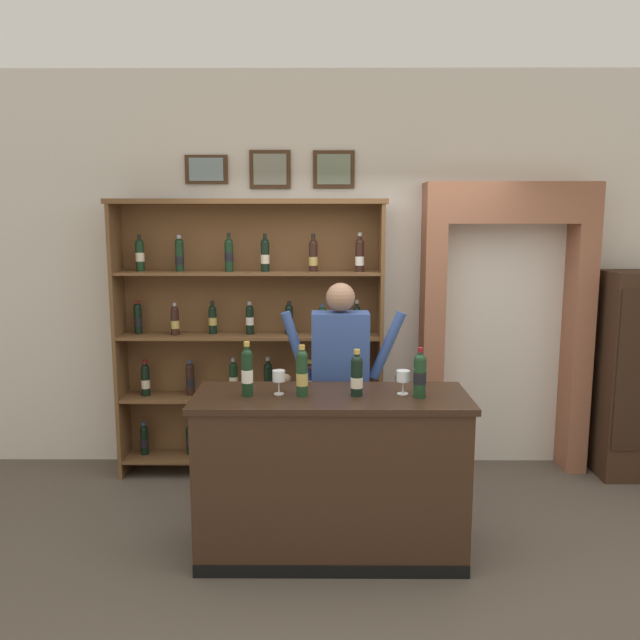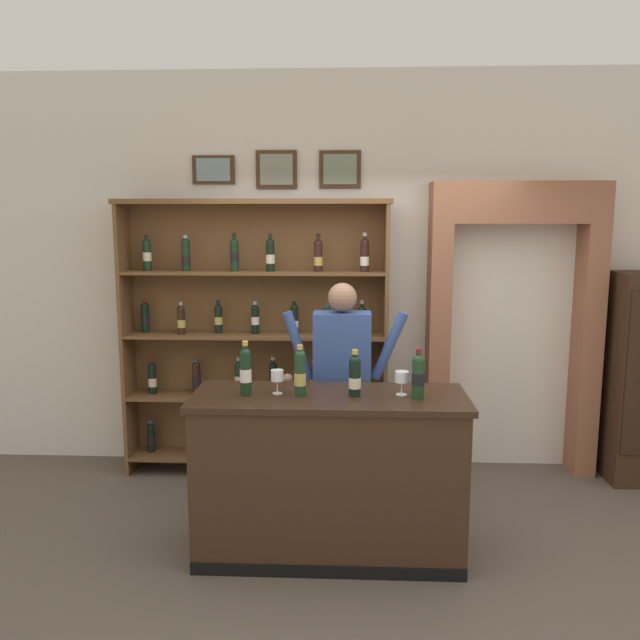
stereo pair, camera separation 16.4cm
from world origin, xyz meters
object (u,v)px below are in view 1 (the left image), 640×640
(wine_shelf, at_px, (250,332))
(tasting_bottle_chianti, at_px, (357,375))
(tasting_bottle_grappa, at_px, (247,371))
(wine_glass_right, at_px, (279,377))
(side_cabinet, at_px, (637,375))
(tasting_bottle_riserva, at_px, (420,374))
(tasting_bottle_brunello, at_px, (302,372))
(shopkeeper, at_px, (340,373))
(wine_glass_center, at_px, (403,377))
(tasting_counter, at_px, (331,475))

(wine_shelf, distance_m, tasting_bottle_chianti, 1.58)
(tasting_bottle_grappa, bearing_deg, wine_glass_right, 10.82)
(side_cabinet, relative_size, tasting_bottle_grappa, 5.03)
(tasting_bottle_grappa, height_order, tasting_bottle_riserva, tasting_bottle_grappa)
(tasting_bottle_grappa, height_order, tasting_bottle_brunello, tasting_bottle_grappa)
(wine_shelf, height_order, tasting_bottle_riserva, wine_shelf)
(wine_glass_right, bearing_deg, tasting_bottle_riserva, -3.98)
(wine_shelf, xyz_separation_m, tasting_bottle_chianti, (0.81, -1.36, -0.03))
(shopkeeper, distance_m, tasting_bottle_grappa, 0.87)
(tasting_bottle_grappa, bearing_deg, tasting_bottle_brunello, 0.19)
(wine_glass_right, relative_size, wine_glass_center, 1.01)
(wine_shelf, relative_size, tasting_bottle_grappa, 6.71)
(tasting_bottle_riserva, xyz_separation_m, wine_glass_center, (-0.09, 0.07, -0.04))
(tasting_counter, height_order, tasting_bottle_riserva, tasting_bottle_riserva)
(tasting_bottle_chianti, bearing_deg, wine_glass_right, 176.58)
(wine_glass_center, bearing_deg, wine_shelf, 129.68)
(tasting_counter, bearing_deg, tasting_bottle_riserva, -5.52)
(side_cabinet, bearing_deg, tasting_counter, -152.82)
(shopkeeper, xyz_separation_m, wine_glass_right, (-0.40, -0.58, 0.12))
(tasting_counter, xyz_separation_m, shopkeeper, (0.07, 0.59, 0.52))
(side_cabinet, height_order, tasting_bottle_riserva, side_cabinet)
(tasting_counter, distance_m, tasting_bottle_grappa, 0.85)
(side_cabinet, xyz_separation_m, tasting_bottle_grappa, (-3.05, -1.33, 0.35))
(shopkeeper, relative_size, tasting_bottle_brunello, 5.28)
(wine_shelf, height_order, side_cabinet, wine_shelf)
(tasting_counter, height_order, shopkeeper, shopkeeper)
(tasting_bottle_grappa, relative_size, wine_glass_right, 2.24)
(tasting_counter, bearing_deg, tasting_bottle_grappa, -176.83)
(wine_shelf, relative_size, tasting_bottle_brunello, 7.14)
(wine_shelf, xyz_separation_m, tasting_counter, (0.65, -1.34, -0.68))
(wine_shelf, relative_size, tasting_bottle_chianti, 7.84)
(side_cabinet, xyz_separation_m, tasting_bottle_chianti, (-2.38, -1.32, 0.32))
(shopkeeper, height_order, wine_glass_center, shopkeeper)
(wine_glass_right, bearing_deg, wine_shelf, 103.83)
(wine_shelf, height_order, tasting_counter, wine_shelf)
(wine_glass_right, bearing_deg, shopkeeper, 55.83)
(tasting_bottle_grappa, bearing_deg, tasting_bottle_chianti, 0.66)
(tasting_bottle_brunello, bearing_deg, tasting_bottle_riserva, -1.97)
(wine_glass_center, bearing_deg, tasting_bottle_grappa, -177.38)
(tasting_bottle_grappa, bearing_deg, wine_shelf, 95.71)
(shopkeeper, height_order, tasting_bottle_riserva, shopkeeper)
(tasting_bottle_brunello, distance_m, wine_glass_center, 0.63)
(side_cabinet, distance_m, tasting_bottle_chianti, 2.74)
(tasting_bottle_brunello, bearing_deg, side_cabinet, 26.09)
(tasting_bottle_chianti, xyz_separation_m, tasting_bottle_riserva, (0.38, -0.03, 0.01))
(side_cabinet, relative_size, shopkeeper, 1.01)
(tasting_bottle_grappa, relative_size, tasting_bottle_chianti, 1.17)
(tasting_counter, relative_size, wine_glass_center, 11.37)
(side_cabinet, height_order, shopkeeper, side_cabinet)
(wine_glass_right, bearing_deg, tasting_bottle_chianti, -3.42)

